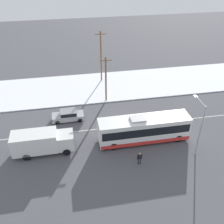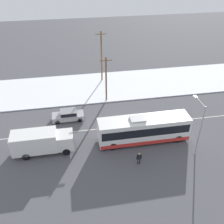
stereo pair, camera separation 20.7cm
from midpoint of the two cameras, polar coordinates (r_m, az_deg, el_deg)
name	(u,v)px [view 1 (the left image)]	position (r m, az deg, el deg)	size (l,w,h in m)	color
ground_plane	(127,126)	(35.47, 3.12, -3.02)	(120.00, 120.00, 0.00)	#4C4C51
snow_lot	(111,86)	(45.29, -0.30, 5.78)	(80.00, 10.66, 0.12)	white
lane_marking_center	(127,126)	(35.47, 3.12, -3.02)	(60.00, 0.12, 0.00)	silver
city_bus	(144,129)	(32.27, 6.76, -3.73)	(11.16, 2.57, 3.43)	white
box_truck	(42,142)	(31.41, -15.25, -6.25)	(7.00, 2.30, 2.83)	silver
sedan_car	(68,115)	(36.62, -9.67, -0.64)	(4.33, 1.80, 1.51)	#9E9EA3
pedestrian_at_stop	(140,157)	(29.40, 5.83, -9.74)	(0.58, 0.26, 1.62)	#23232D
streetlamp	(199,121)	(30.53, 18.31, -1.90)	(0.36, 2.76, 6.56)	#9EA3A8
utility_pole_roadside	(106,79)	(39.25, -1.50, 7.26)	(1.80, 0.24, 7.16)	brown
utility_pole_snowlot	(101,56)	(45.32, -2.55, 12.08)	(1.80, 0.24, 8.83)	brown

